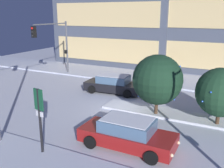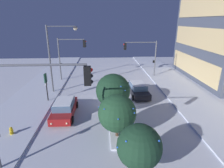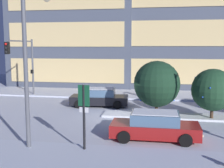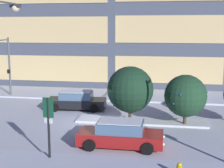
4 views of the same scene
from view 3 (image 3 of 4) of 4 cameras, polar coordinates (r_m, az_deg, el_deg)
The scene contains 11 objects.
ground at distance 20.49m, azimuth 2.14°, elevation -6.43°, with size 52.00×52.00×0.00m, color silver.
curb_strip_far at distance 29.21m, azimuth 4.35°, elevation -2.04°, with size 52.00×5.20×0.14m, color silver.
median_strip at distance 20.74m, azimuth 10.77°, elevation -6.19°, with size 9.00×1.80×0.14m, color silver.
office_tower_secondary at distance 39.76m, azimuth -6.56°, elevation 15.33°, with size 15.08×11.90×20.61m.
car_near at distance 15.71m, azimuth 8.45°, elevation -8.23°, with size 4.77×2.05×1.49m.
car_far at distance 23.77m, azimuth -2.52°, elevation -2.70°, with size 4.85×2.31×1.49m.
traffic_light_corner_far_left at distance 27.77m, azimuth -17.19°, elevation 5.03°, with size 0.32×5.09×5.55m.
street_lamp_arched at distance 14.85m, azimuth -15.38°, elevation 8.22°, with size 0.56×3.49×7.98m.
parking_info_sign at distance 13.47m, azimuth -5.55°, elevation -5.01°, with size 0.55×0.15×3.19m.
decorated_tree_median at distance 19.82m, azimuth 8.83°, elevation 0.01°, with size 3.13×3.13×3.95m.
decorated_tree_left_of_median at distance 20.27m, azimuth 19.25°, elevation -1.11°, with size 2.84×2.81×3.46m.
Camera 3 is at (2.47, -19.72, 5.01)m, focal length 46.39 mm.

